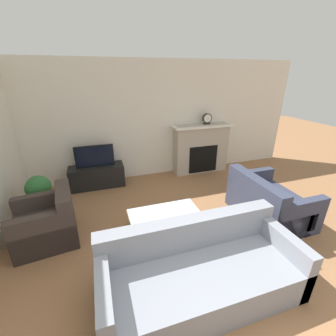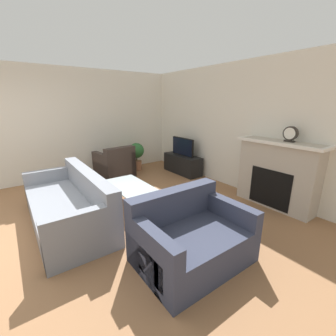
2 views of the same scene
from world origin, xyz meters
name	(u,v)px [view 1 (image 1 of 2)]	position (x,y,z in m)	size (l,w,h in m)	color
wall_back	(140,122)	(0.00, 4.33, 1.35)	(8.08, 0.06, 2.70)	silver
fireplace	(200,147)	(1.49, 4.11, 0.64)	(1.50, 0.44, 1.23)	#B2A899
tv_stand	(97,176)	(-1.10, 4.00, 0.25)	(1.18, 0.42, 0.50)	black
tv	(95,156)	(-1.10, 4.00, 0.74)	(0.82, 0.06, 0.48)	black
couch_sectional	(200,273)	(-0.07, 0.84, 0.29)	(2.24, 0.95, 0.82)	gray
couch_loveseat	(268,203)	(1.72, 1.83, 0.29)	(0.96, 1.32, 0.82)	#33384C
armchair_by_window	(48,224)	(-1.86, 2.37, 0.30)	(0.94, 0.89, 0.82)	#3D332D
coffee_table	(165,216)	(-0.15, 1.94, 0.36)	(1.10, 0.63, 0.39)	#333338
potted_plant	(40,192)	(-2.07, 3.12, 0.48)	(0.42, 0.42, 0.78)	#AD704C
mantel_clock	(207,119)	(1.62, 4.11, 1.37)	(0.23, 0.07, 0.26)	#28231E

